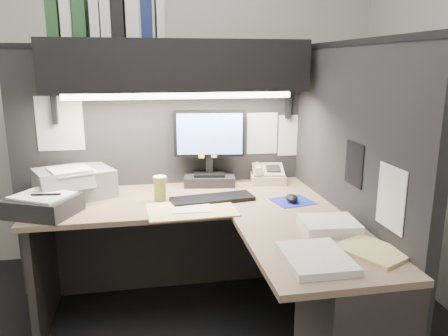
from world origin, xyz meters
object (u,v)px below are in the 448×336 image
(desk, at_px, (254,282))
(notebook_stack, at_px, (44,206))
(overhead_shelf, at_px, (177,66))
(coffee_cup, at_px, (160,189))
(keyboard, at_px, (212,199))
(printer, at_px, (74,183))
(telephone, at_px, (267,175))
(monitor, at_px, (209,156))

(desk, height_order, notebook_stack, notebook_stack)
(overhead_shelf, relative_size, coffee_cup, 11.40)
(keyboard, height_order, notebook_stack, notebook_stack)
(overhead_shelf, height_order, coffee_cup, overhead_shelf)
(overhead_shelf, relative_size, notebook_stack, 4.73)
(overhead_shelf, relative_size, printer, 3.73)
(printer, xyz_separation_m, notebook_stack, (-0.12, -0.31, -0.03))
(coffee_cup, bearing_deg, overhead_shelf, 57.91)
(desk, height_order, overhead_shelf, overhead_shelf)
(desk, xyz_separation_m, telephone, (0.30, 0.82, 0.33))
(desk, height_order, telephone, telephone)
(notebook_stack, bearing_deg, telephone, 17.21)
(coffee_cup, bearing_deg, keyboard, -11.79)
(keyboard, bearing_deg, desk, -81.65)
(keyboard, height_order, coffee_cup, coffee_cup)
(notebook_stack, bearing_deg, keyboard, 4.34)
(desk, bearing_deg, printer, 142.64)
(overhead_shelf, bearing_deg, desk, -68.21)
(desk, distance_m, notebook_stack, 1.18)
(monitor, height_order, keyboard, monitor)
(monitor, bearing_deg, overhead_shelf, -153.30)
(monitor, bearing_deg, telephone, 8.81)
(desk, relative_size, telephone, 7.18)
(monitor, distance_m, telephone, 0.42)
(monitor, bearing_deg, keyboard, -87.68)
(overhead_shelf, bearing_deg, coffee_cup, -122.09)
(keyboard, distance_m, notebook_stack, 0.92)
(telephone, relative_size, notebook_stack, 0.72)
(overhead_shelf, bearing_deg, keyboard, -59.61)
(keyboard, bearing_deg, coffee_cup, 160.41)
(telephone, height_order, printer, printer)
(desk, xyz_separation_m, overhead_shelf, (-0.30, 0.75, 1.06))
(keyboard, bearing_deg, printer, 155.27)
(monitor, height_order, telephone, monitor)
(overhead_shelf, xyz_separation_m, telephone, (0.60, 0.07, -0.72))
(coffee_cup, relative_size, notebook_stack, 0.41)
(telephone, distance_m, printer, 1.24)
(notebook_stack, bearing_deg, desk, -20.91)
(monitor, bearing_deg, notebook_stack, -148.18)
(overhead_shelf, relative_size, monitor, 3.15)
(overhead_shelf, xyz_separation_m, notebook_stack, (-0.75, -0.35, -0.72))
(overhead_shelf, xyz_separation_m, printer, (-0.64, -0.03, -0.69))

